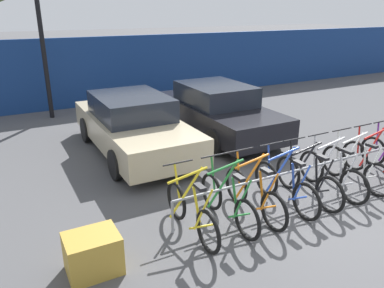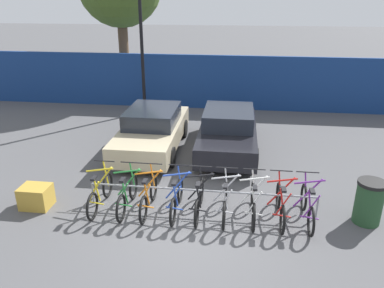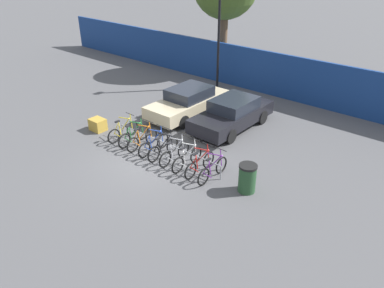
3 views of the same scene
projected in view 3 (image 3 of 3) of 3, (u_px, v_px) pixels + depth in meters
ground_plane at (152, 161)px, 14.73m from camera, size 120.00×120.00×0.00m
hoarding_wall at (275, 75)px, 20.56m from camera, size 36.00×0.16×2.40m
bike_rack at (166, 144)px, 14.86m from camera, size 5.43×0.04×0.57m
bicycle_yellow at (123, 131)px, 16.21m from camera, size 0.68×1.71×1.05m
bicycle_green at (134, 136)px, 15.82m from camera, size 0.68×1.71×1.05m
bicycle_orange at (142, 139)px, 15.53m from camera, size 0.68×1.71×1.05m
bicycle_blue at (154, 144)px, 15.14m from camera, size 0.68×1.71×1.05m
bicycle_black at (163, 148)px, 14.84m from camera, size 0.68×1.71×1.05m
bicycle_silver at (175, 153)px, 14.49m from camera, size 0.68×1.71×1.05m
bicycle_white at (187, 159)px, 14.12m from camera, size 0.68×1.71×1.05m
bicycle_red at (200, 164)px, 13.77m from camera, size 0.68×1.71×1.05m
bicycle_purple at (213, 170)px, 13.43m from camera, size 0.68×1.71×1.05m
car_beige at (188, 102)px, 18.39m from camera, size 1.91×4.53×1.40m
car_black at (232, 114)px, 17.11m from camera, size 1.91×4.47×1.40m
lamp_post at (219, 23)px, 20.51m from camera, size 0.24×0.44×6.72m
trash_bin at (247, 178)px, 12.69m from camera, size 0.63×0.63×1.03m
cargo_crate at (98, 125)px, 17.03m from camera, size 0.70×0.56×0.55m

